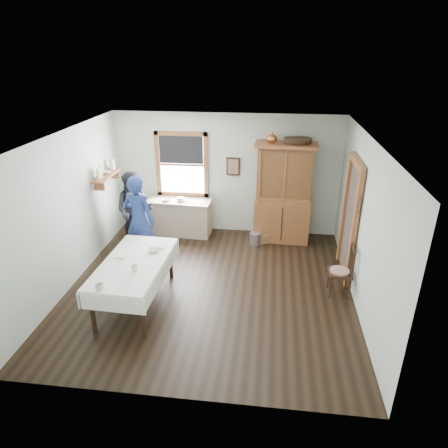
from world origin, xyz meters
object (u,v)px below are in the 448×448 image
object	(u,v)px
spindle_chair	(340,270)
woman_blue	(140,223)
china_hutch	(283,194)
pail	(255,238)
figure_dark	(135,213)
wicker_basket	(262,238)
dining_table	(136,282)
work_counter	(180,217)

from	to	relation	value
spindle_chair	woman_blue	distance (m)	3.83
spindle_chair	woman_blue	world-z (taller)	woman_blue
china_hutch	pail	distance (m)	1.14
spindle_chair	figure_dark	distance (m)	4.32
china_hutch	wicker_basket	xyz separation A→B (m)	(-0.42, -0.20, -0.98)
woman_blue	wicker_basket	bearing A→B (deg)	-135.52
pail	dining_table	bearing A→B (deg)	-128.14
dining_table	figure_dark	xyz separation A→B (m)	(-0.67, 2.05, 0.37)
work_counter	figure_dark	world-z (taller)	figure_dark
spindle_chair	wicker_basket	xyz separation A→B (m)	(-1.40, 1.85, -0.36)
china_hutch	wicker_basket	size ratio (longest dim) A/B	6.04
work_counter	spindle_chair	distance (m)	3.87
spindle_chair	figure_dark	bearing A→B (deg)	163.02
dining_table	woman_blue	world-z (taller)	woman_blue
dining_table	figure_dark	size ratio (longest dim) A/B	1.27
work_counter	pail	distance (m)	1.80
spindle_chair	wicker_basket	size ratio (longest dim) A/B	2.57
work_counter	china_hutch	distance (m)	2.40
pail	wicker_basket	size ratio (longest dim) A/B	0.74
pail	figure_dark	size ratio (longest dim) A/B	0.18
work_counter	woman_blue	world-z (taller)	woman_blue
pail	figure_dark	distance (m)	2.65
pail	wicker_basket	bearing A→B (deg)	41.49
china_hutch	woman_blue	bearing A→B (deg)	-151.27
pail	spindle_chair	bearing A→B (deg)	-48.48
woman_blue	figure_dark	distance (m)	0.76
woman_blue	work_counter	bearing A→B (deg)	-90.47
china_hutch	pail	world-z (taller)	china_hutch
work_counter	china_hutch	size ratio (longest dim) A/B	0.66
spindle_chair	woman_blue	size ratio (longest dim) A/B	0.55
dining_table	spindle_chair	distance (m)	3.48
work_counter	china_hutch	bearing A→B (deg)	3.18
woman_blue	pail	bearing A→B (deg)	-136.63
china_hutch	dining_table	world-z (taller)	china_hutch
china_hutch	pail	size ratio (longest dim) A/B	8.11
pail	wicker_basket	distance (m)	0.18
dining_table	wicker_basket	bearing A→B (deg)	51.29
wicker_basket	woman_blue	xyz separation A→B (m)	(-2.35, -1.15, 0.73)
work_counter	figure_dark	bearing A→B (deg)	-135.86
work_counter	spindle_chair	xyz separation A→B (m)	(3.28, -2.06, 0.05)
spindle_chair	wicker_basket	bearing A→B (deg)	128.77
work_counter	wicker_basket	bearing A→B (deg)	-2.92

